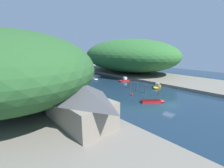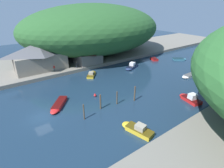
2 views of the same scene
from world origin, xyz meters
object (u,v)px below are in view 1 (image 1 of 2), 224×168
(boat_far_upstream, at_px, (154,101))
(boat_small_dinghy, at_px, (157,86))
(boat_yellow_tender, at_px, (92,98))
(boathouse_shed, at_px, (60,90))
(person_on_quay, at_px, (88,107))
(waterfront_building, at_px, (79,101))
(person_by_boathouse, at_px, (77,98))
(boat_mid_channel, at_px, (89,73))
(boat_moored_right, at_px, (94,79))
(boat_white_cruiser, at_px, (59,79))
(channel_buoy_near, at_px, (132,94))
(boat_far_right_bank, at_px, (75,88))
(boat_navy_launch, at_px, (55,83))
(boat_open_rowboat, at_px, (124,80))

(boat_far_upstream, bearing_deg, boat_small_dinghy, 157.37)
(boat_yellow_tender, bearing_deg, boat_small_dinghy, -64.03)
(boathouse_shed, distance_m, person_on_quay, 10.55)
(waterfront_building, height_order, person_by_boathouse, waterfront_building)
(boat_mid_channel, height_order, boat_moored_right, boat_mid_channel)
(waterfront_building, relative_size, boat_mid_channel, 3.17)
(boat_small_dinghy, distance_m, person_by_boathouse, 28.17)
(boat_white_cruiser, bearing_deg, boat_far_upstream, -49.95)
(boat_mid_channel, bearing_deg, boathouse_shed, -145.58)
(boat_moored_right, bearing_deg, boat_mid_channel, -117.52)
(boat_yellow_tender, relative_size, channel_buoy_near, 6.22)
(boat_far_upstream, bearing_deg, person_on_quay, -67.59)
(boat_mid_channel, height_order, boat_yellow_tender, boat_mid_channel)
(waterfront_building, distance_m, boat_far_right_bank, 24.82)
(boat_white_cruiser, bearing_deg, person_on_quay, -72.59)
(boat_white_cruiser, xyz_separation_m, boat_yellow_tender, (-5.08, -30.44, 0.11))
(boat_navy_launch, distance_m, channel_buoy_near, 30.22)
(boat_white_cruiser, distance_m, boat_small_dinghy, 40.17)
(boat_moored_right, height_order, channel_buoy_near, channel_buoy_near)
(waterfront_building, distance_m, boat_far_upstream, 19.85)
(boathouse_shed, relative_size, boat_open_rowboat, 1.56)
(boat_far_upstream, relative_size, boat_navy_launch, 1.41)
(boat_yellow_tender, bearing_deg, waterfront_building, 175.69)
(boat_mid_channel, bearing_deg, boat_far_right_bank, -145.30)
(boat_mid_channel, relative_size, boat_far_right_bank, 0.73)
(boat_moored_right, distance_m, channel_buoy_near, 24.95)
(person_on_quay, bearing_deg, person_by_boathouse, -29.12)
(boat_white_cruiser, relative_size, person_by_boathouse, 2.74)
(boat_moored_right, bearing_deg, person_on_quay, 51.75)
(boat_moored_right, height_order, person_by_boathouse, person_by_boathouse)
(boat_far_right_bank, relative_size, boat_navy_launch, 1.53)
(boathouse_shed, distance_m, boat_mid_channel, 42.21)
(boat_far_upstream, height_order, person_on_quay, person_on_quay)
(boat_white_cruiser, height_order, boat_far_right_bank, boat_far_right_bank)
(boathouse_shed, xyz_separation_m, boat_far_right_bank, (9.02, 8.96, -2.83))
(boat_open_rowboat, bearing_deg, boathouse_shed, 112.99)
(boat_small_dinghy, bearing_deg, boathouse_shed, 59.58)
(boathouse_shed, bearing_deg, boat_far_right_bank, 44.79)
(boat_far_upstream, bearing_deg, boat_yellow_tender, -102.10)
(boat_open_rowboat, relative_size, boat_navy_launch, 1.24)
(boat_mid_channel, relative_size, boat_yellow_tender, 0.88)
(channel_buoy_near, bearing_deg, boat_mid_channel, 72.26)
(boathouse_shed, relative_size, boat_moored_right, 1.49)
(boat_far_upstream, distance_m, person_on_quay, 16.67)
(boathouse_shed, xyz_separation_m, boat_small_dinghy, (29.85, -8.58, -2.83))
(boat_small_dinghy, xyz_separation_m, person_on_quay, (-28.85, -1.82, 1.43))
(boat_open_rowboat, xyz_separation_m, boat_far_upstream, (-12.43, -21.14, -0.17))
(boat_yellow_tender, distance_m, person_by_boathouse, 5.59)
(channel_buoy_near, bearing_deg, boat_far_right_bank, 116.12)
(boat_navy_launch, xyz_separation_m, person_on_quay, (-6.14, -30.78, 1.55))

